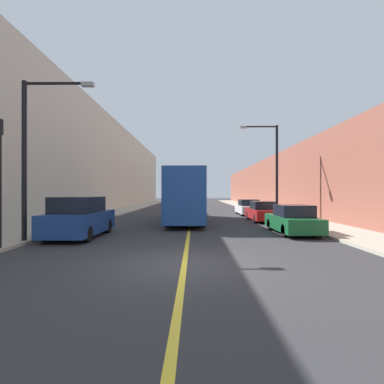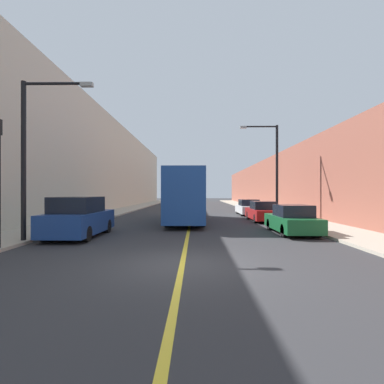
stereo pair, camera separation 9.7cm
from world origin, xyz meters
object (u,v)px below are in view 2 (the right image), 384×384
at_px(car_right_far, 248,208).
at_px(street_lamp_right, 273,164).
at_px(car_right_near, 292,220).
at_px(street_lamp_left, 31,147).
at_px(bus, 187,195).
at_px(parked_suv_left, 79,218).
at_px(car_right_mid, 263,212).

distance_m(car_right_far, street_lamp_right, 5.95).
bearing_deg(car_right_near, street_lamp_right, 82.05).
bearing_deg(car_right_near, street_lamp_left, -165.27).
bearing_deg(car_right_far, bus, -130.97).
height_order(car_right_far, street_lamp_right, street_lamp_right).
height_order(car_right_near, street_lamp_right, street_lamp_right).
relative_size(parked_suv_left, car_right_mid, 1.02).
xyz_separation_m(car_right_far, street_lamp_right, (1.11, -4.58, 3.62)).
distance_m(bus, car_right_near, 8.38).
xyz_separation_m(bus, car_right_near, (5.53, -6.18, -1.22)).
bearing_deg(street_lamp_right, street_lamp_left, -139.14).
bearing_deg(parked_suv_left, street_lamp_right, 38.96).
xyz_separation_m(car_right_far, street_lamp_left, (-11.61, -15.60, 3.29)).
relative_size(bus, street_lamp_right, 1.53).
relative_size(parked_suv_left, car_right_near, 1.08).
distance_m(bus, street_lamp_left, 11.25).
bearing_deg(car_right_mid, car_right_near, -89.89).
relative_size(car_right_mid, street_lamp_right, 0.65).
bearing_deg(street_lamp_left, car_right_near, 14.73).
height_order(car_right_near, street_lamp_left, street_lamp_left).
distance_m(street_lamp_left, street_lamp_right, 16.83).
relative_size(bus, street_lamp_left, 1.68).
bearing_deg(street_lamp_right, car_right_mid, -128.41).
xyz_separation_m(car_right_near, car_right_mid, (-0.01, 6.54, -0.00)).
distance_m(bus, car_right_mid, 5.66).
bearing_deg(car_right_far, street_lamp_left, -126.67).
relative_size(car_right_near, car_right_mid, 0.94).
xyz_separation_m(car_right_mid, street_lamp_right, (1.12, 1.42, 3.61)).
bearing_deg(car_right_near, bus, 131.84).
xyz_separation_m(parked_suv_left, street_lamp_left, (-1.28, -1.75, 3.07)).
relative_size(bus, car_right_near, 2.50).
relative_size(car_right_far, street_lamp_right, 0.66).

